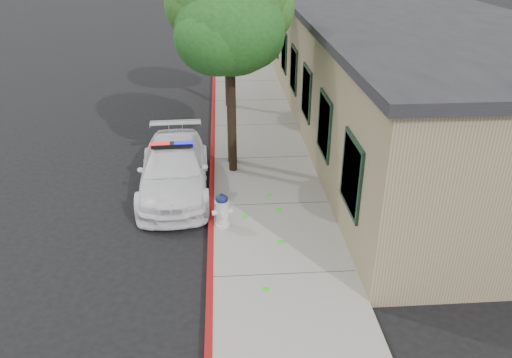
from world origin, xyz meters
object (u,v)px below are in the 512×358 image
Objects in this scene: fire_hydrant at (222,210)px; street_tree_mid at (230,2)px; police_car at (174,169)px; street_tree_near at (230,33)px; clapboard_building at (394,70)px.

street_tree_mid is (0.37, 3.83, 4.33)m from fire_hydrant.
street_tree_near reaches higher than police_car.
clapboard_building is 7.31m from street_tree_mid.
police_car is 4.03m from street_tree_near.
street_tree_near reaches higher than fire_hydrant.
street_tree_near is at bearing -91.08° from street_tree_mid.
clapboard_building reaches higher than police_car.
clapboard_building is 4.41× the size of police_car.
street_tree_near is (1.68, 0.95, 3.53)m from police_car.
street_tree_near is at bearing -147.42° from clapboard_building.
police_car is 0.75× the size of street_tree_mid.
street_tree_mid is at bearing 72.92° from fire_hydrant.
police_car reaches higher than fire_hydrant.
police_car is at bearing -136.59° from street_tree_mid.
fire_hydrant is (1.32, -2.22, -0.09)m from police_car.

